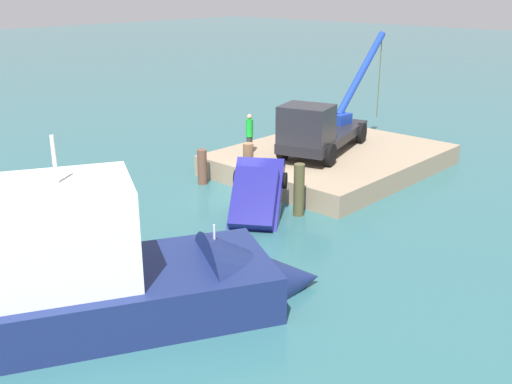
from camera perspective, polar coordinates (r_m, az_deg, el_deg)
ground at (r=24.86m, az=-0.90°, el=-0.74°), size 200.00×200.00×0.00m
dock at (r=29.08m, az=7.19°, el=3.08°), size 10.28×8.21×0.93m
crane_truck at (r=27.87m, az=6.10°, el=6.12°), size 9.83×3.95×5.15m
dock_worker at (r=27.92m, az=-0.63°, el=5.60°), size 0.34×0.34×1.88m
salvaged_car at (r=22.36m, az=-0.12°, el=-1.44°), size 4.04×3.59×3.33m
moored_yacht at (r=16.64m, az=-10.76°, el=-9.19°), size 11.74×8.64×6.66m
piling_near at (r=26.69m, az=-5.15°, el=2.40°), size 0.42×0.42×1.58m
piling_mid at (r=24.90m, az=-0.74°, el=2.10°), size 0.43×0.43×2.31m
piling_far at (r=22.94m, az=4.11°, el=0.20°), size 0.42×0.42×2.07m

